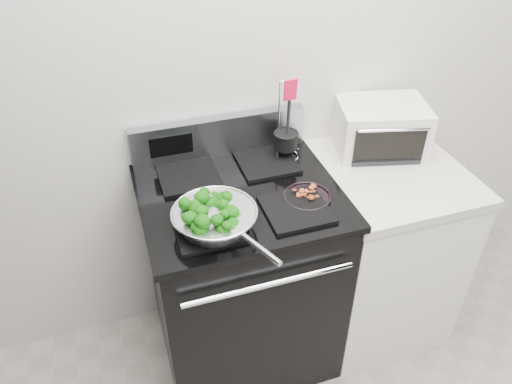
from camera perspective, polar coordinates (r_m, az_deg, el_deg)
name	(u,v)px	position (r m, az deg, el deg)	size (l,w,h in m)	color
back_wall	(284,56)	(2.14, 3.22, 15.28)	(4.00, 0.02, 2.70)	beige
gas_range	(242,275)	(2.28, -1.64, -9.43)	(0.79, 0.69, 1.13)	black
counter	(376,247)	(2.52, 13.59, -6.15)	(0.62, 0.68, 0.92)	white
skillet	(215,218)	(1.78, -4.70, -2.94)	(0.31, 0.47, 0.07)	silver
broccoli_pile	(214,213)	(1.77, -4.78, -2.45)	(0.24, 0.24, 0.08)	black
bacon_plate	(307,195)	(1.94, 5.88, -0.32)	(0.19, 0.19, 0.04)	black
utensil_holder	(286,144)	(2.15, 3.41, 5.47)	(0.12, 0.12, 0.37)	silver
toaster_oven	(381,127)	(2.32, 14.06, 7.20)	(0.44, 0.37, 0.22)	silver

